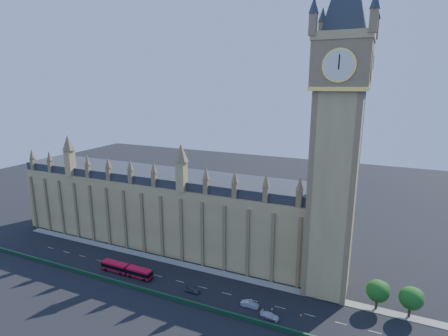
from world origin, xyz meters
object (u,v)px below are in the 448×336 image
at_px(car_silver, 250,304).
at_px(car_white, 270,316).
at_px(red_bus, 126,270).
at_px(car_grey, 192,290).

height_order(car_silver, car_white, car_silver).
distance_m(red_bus, car_silver, 41.98).
height_order(red_bus, car_silver, red_bus).
xyz_separation_m(car_grey, car_white, (24.24, -1.99, -0.04)).
xyz_separation_m(red_bus, car_silver, (41.97, 0.16, -0.86)).
relative_size(red_bus, car_silver, 3.78).
height_order(car_grey, car_silver, car_silver).
relative_size(red_bus, car_grey, 4.12).
xyz_separation_m(car_grey, car_silver, (17.78, 0.36, 0.04)).
distance_m(car_grey, car_white, 24.32).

